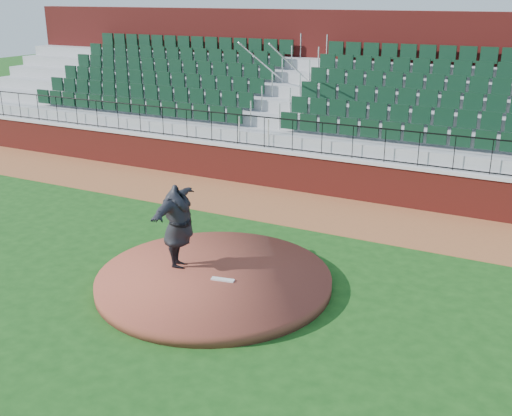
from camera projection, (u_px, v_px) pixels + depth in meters
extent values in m
plane|color=#154213|center=(225.00, 283.00, 13.63)|extent=(90.00, 90.00, 0.00)
cube|color=brown|center=(316.00, 210.00, 18.16)|extent=(34.00, 3.20, 0.01)
cube|color=maroon|center=(335.00, 178.00, 19.30)|extent=(34.00, 0.35, 1.20)
cube|color=#B7B7B7|center=(336.00, 158.00, 19.09)|extent=(34.00, 0.45, 0.10)
cube|color=maroon|center=(388.00, 86.00, 23.23)|extent=(34.00, 0.50, 5.50)
cylinder|color=brown|center=(214.00, 280.00, 13.48)|extent=(5.16, 5.16, 0.25)
cube|color=silver|center=(223.00, 280.00, 13.18)|extent=(0.53, 0.22, 0.03)
imported|color=black|center=(178.00, 226.00, 13.55)|extent=(1.24, 2.46, 1.93)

